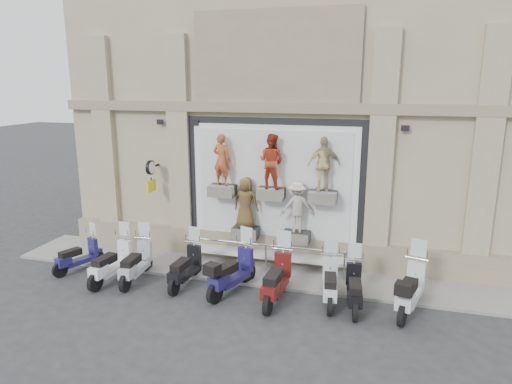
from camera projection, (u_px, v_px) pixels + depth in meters
ground at (246, 304)px, 11.78m from camera, size 90.00×90.00×0.00m
sidewalk at (267, 271)px, 13.74m from camera, size 16.00×2.20×0.08m
building at (300, 70)px, 16.93m from camera, size 14.00×8.60×12.00m
shop_vitrine at (275, 191)px, 13.79m from camera, size 5.60×0.87×4.30m
guard_rail at (266, 259)px, 13.55m from camera, size 5.06×0.10×0.93m
clock_sign_bracket at (151, 172)px, 14.46m from camera, size 0.10×0.80×1.02m
scooter_a at (78, 249)px, 13.70m from camera, size 1.09×1.76×1.38m
scooter_b at (111, 255)px, 12.95m from camera, size 0.79×2.02×1.60m
scooter_c at (136, 255)px, 12.95m from camera, size 0.70×1.97×1.57m
scooter_d at (185, 259)px, 12.70m from camera, size 0.65×1.91×1.53m
scooter_e at (232, 263)px, 12.23m from camera, size 1.22×2.15×1.68m
scooter_f at (277, 270)px, 11.74m from camera, size 0.71×2.13×1.71m
scooter_g at (330, 274)px, 11.70m from camera, size 0.78×1.96×1.55m
scooter_h at (355, 280)px, 11.41m from camera, size 0.75×1.91×1.51m
scooter_i at (411, 280)px, 11.16m from camera, size 1.11×2.18×1.70m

